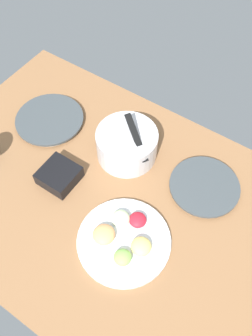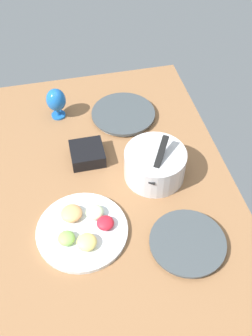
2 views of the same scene
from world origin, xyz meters
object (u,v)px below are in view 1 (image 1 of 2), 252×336
at_px(square_bowl_black, 59,175).
at_px(fruit_platter, 124,239).
at_px(dinner_plate_right, 204,187).
at_px(mixing_bowl, 127,144).
at_px(dinner_plate_left, 50,120).

bearing_deg(square_bowl_black, fruit_platter, -11.69).
xyz_separation_m(dinner_plate_right, fruit_platter, (-0.14, -0.35, 0.00)).
distance_m(dinner_plate_right, mixing_bowl, 0.35).
bearing_deg(dinner_plate_right, square_bowl_black, -150.30).
distance_m(dinner_plate_right, fruit_platter, 0.38).
bearing_deg(dinner_plate_right, mixing_bowl, -175.20).
height_order(fruit_platter, square_bowl_black, square_bowl_black).
bearing_deg(fruit_platter, dinner_plate_right, 68.85).
bearing_deg(dinner_plate_left, mixing_bowl, 6.95).
distance_m(mixing_bowl, square_bowl_black, 0.30).
relative_size(mixing_bowl, square_bowl_black, 1.79).
xyz_separation_m(dinner_plate_left, dinner_plate_right, (0.72, 0.07, -0.00)).
xyz_separation_m(dinner_plate_left, square_bowl_black, (0.23, -0.21, 0.02)).
xyz_separation_m(mixing_bowl, fruit_platter, (0.21, -0.33, -0.05)).
relative_size(dinner_plate_left, dinner_plate_right, 1.09).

